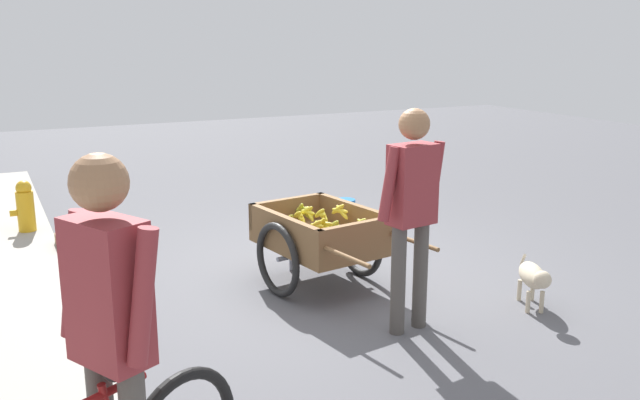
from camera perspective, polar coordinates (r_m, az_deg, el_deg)
ground_plane at (r=6.28m, az=-0.01°, el=-6.51°), size 24.00×24.00×0.00m
fruit_cart at (r=5.97m, az=0.02°, el=-3.14°), size 1.74×1.03×0.71m
vendor_person at (r=4.96m, az=7.67°, el=-0.02°), size 0.25×0.59×1.66m
cyclist_person at (r=2.92m, az=-17.15°, el=-9.44°), size 0.47×0.35×1.72m
dog at (r=5.78m, az=17.37°, el=-6.13°), size 0.61×0.38×0.40m
fire_hydrant at (r=7.92m, az=-23.35°, el=-0.88°), size 0.25×0.25×0.67m
plastic_bucket at (r=8.16m, az=2.12°, el=-0.83°), size 0.24×0.24×0.26m
apple_crate at (r=7.23m, az=-19.79°, el=-3.56°), size 0.44×0.32×0.31m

